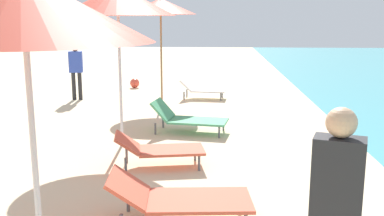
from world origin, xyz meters
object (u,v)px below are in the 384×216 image
object	(u,v)px
lounger_third_shoreside	(178,197)
lounger_farthest_shoreside	(202,89)
umbrella_fourth	(118,1)
umbrella_farthest	(161,6)
lounger_fourth_shoreside	(188,118)
lounger_fourth_inland	(159,148)
person_walking_near	(76,66)
beach_ball	(135,83)
umbrella_third	(23,8)
person_walking_mid	(336,194)

from	to	relation	value
lounger_third_shoreside	lounger_farthest_shoreside	xyz separation A→B (m)	(-0.05, 7.78, -0.02)
umbrella_fourth	umbrella_farthest	world-z (taller)	umbrella_fourth
lounger_third_shoreside	umbrella_fourth	bearing A→B (deg)	108.44
lounger_fourth_shoreside	lounger_fourth_inland	bearing A→B (deg)	-89.07
lounger_third_shoreside	person_walking_near	distance (m)	8.20
lounger_fourth_shoreside	lounger_fourth_inland	distance (m)	2.13
person_walking_near	beach_ball	world-z (taller)	person_walking_near
lounger_fourth_inland	beach_ball	bearing A→B (deg)	93.14
umbrella_fourth	lounger_farthest_shoreside	bearing A→B (deg)	75.30
lounger_fourth_shoreside	umbrella_farthest	xyz separation A→B (m)	(-0.89, 2.90, 2.24)
lounger_farthest_shoreside	lounger_third_shoreside	bearing A→B (deg)	-84.58
lounger_third_shoreside	lounger_fourth_inland	world-z (taller)	lounger_third_shoreside
lounger_fourth_shoreside	beach_ball	bearing A→B (deg)	119.78
lounger_third_shoreside	lounger_farthest_shoreside	world-z (taller)	lounger_third_shoreside
beach_ball	person_walking_near	bearing A→B (deg)	-118.21
beach_ball	umbrella_third	bearing A→B (deg)	-83.24
umbrella_fourth	lounger_farthest_shoreside	xyz separation A→B (m)	(1.25, 4.77, -2.26)
lounger_fourth_shoreside	umbrella_fourth	bearing A→B (deg)	-130.95
person_walking_near	person_walking_mid	world-z (taller)	person_walking_mid
umbrella_third	person_walking_near	distance (m)	9.09
umbrella_farthest	person_walking_mid	size ratio (longest dim) A/B	1.71
umbrella_farthest	person_walking_near	xyz separation A→B (m)	(-2.46, 0.51, -1.60)
lounger_fourth_shoreside	lounger_third_shoreside	bearing A→B (deg)	-78.47
lounger_fourth_inland	lounger_farthest_shoreside	bearing A→B (deg)	75.54
lounger_third_shoreside	person_walking_near	bearing A→B (deg)	110.69
lounger_fourth_inland	person_walking_mid	bearing A→B (deg)	-72.53
person_walking_near	lounger_third_shoreside	bearing A→B (deg)	-164.28
umbrella_fourth	lounger_third_shoreside	bearing A→B (deg)	-66.63
umbrella_third	umbrella_fourth	bearing A→B (deg)	93.40
lounger_farthest_shoreside	person_walking_mid	distance (m)	9.43
lounger_third_shoreside	umbrella_fourth	xyz separation A→B (m)	(-1.30, 3.01, 2.24)
person_walking_near	beach_ball	bearing A→B (deg)	-38.10
person_walking_mid	lounger_farthest_shoreside	bearing A→B (deg)	26.44
umbrella_third	beach_ball	size ratio (longest dim) A/B	8.55
umbrella_third	umbrella_fourth	xyz separation A→B (m)	(-0.25, 4.28, 0.21)
lounger_third_shoreside	lounger_farthest_shoreside	size ratio (longest dim) A/B	1.25
umbrella_farthest	person_walking_mid	distance (m)	8.85
umbrella_fourth	person_walking_near	bearing A→B (deg)	117.12
person_walking_near	person_walking_mid	size ratio (longest dim) A/B	0.95
lounger_farthest_shoreside	beach_ball	world-z (taller)	lounger_farthest_shoreside
person_walking_near	umbrella_fourth	bearing A→B (deg)	-162.77
umbrella_third	person_walking_near	size ratio (longest dim) A/B	1.70
lounger_fourth_inland	beach_ball	size ratio (longest dim) A/B	4.63
person_walking_near	umbrella_farthest	bearing A→B (deg)	-111.54
lounger_third_shoreside	lounger_fourth_shoreside	distance (m)	3.96
lounger_fourth_shoreside	person_walking_near	distance (m)	4.82
person_walking_near	beach_ball	size ratio (longest dim) A/B	5.03
umbrella_third	lounger_fourth_shoreside	size ratio (longest dim) A/B	1.70
lounger_fourth_inland	beach_ball	distance (m)	7.97
umbrella_fourth	umbrella_farthest	xyz separation A→B (m)	(0.23, 3.85, 0.00)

